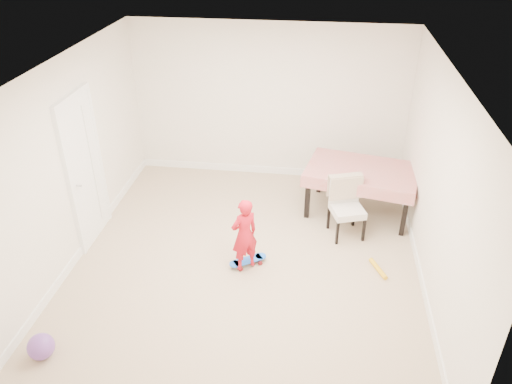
# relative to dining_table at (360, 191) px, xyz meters

# --- Properties ---
(ground) EXTENTS (5.00, 5.00, 0.00)m
(ground) POSITION_rel_dining_table_xyz_m (-1.51, -1.42, -0.37)
(ground) COLOR tan
(ground) RESTS_ON ground
(ceiling) EXTENTS (4.50, 5.00, 0.04)m
(ceiling) POSITION_rel_dining_table_xyz_m (-1.51, -1.42, 2.21)
(ceiling) COLOR white
(ceiling) RESTS_ON wall_back
(wall_back) EXTENTS (4.50, 0.04, 2.60)m
(wall_back) POSITION_rel_dining_table_xyz_m (-1.51, 1.06, 0.93)
(wall_back) COLOR white
(wall_back) RESTS_ON ground
(wall_front) EXTENTS (4.50, 0.04, 2.60)m
(wall_front) POSITION_rel_dining_table_xyz_m (-1.51, -3.90, 0.93)
(wall_front) COLOR white
(wall_front) RESTS_ON ground
(wall_left) EXTENTS (0.04, 5.00, 2.60)m
(wall_left) POSITION_rel_dining_table_xyz_m (-3.74, -1.42, 0.93)
(wall_left) COLOR white
(wall_left) RESTS_ON ground
(wall_right) EXTENTS (0.04, 5.00, 2.60)m
(wall_right) POSITION_rel_dining_table_xyz_m (0.72, -1.42, 0.93)
(wall_right) COLOR white
(wall_right) RESTS_ON ground
(door) EXTENTS (0.11, 0.94, 2.11)m
(door) POSITION_rel_dining_table_xyz_m (-3.74, -1.12, 0.65)
(door) COLOR white
(door) RESTS_ON ground
(baseboard_back) EXTENTS (4.50, 0.02, 0.12)m
(baseboard_back) POSITION_rel_dining_table_xyz_m (-1.51, 1.07, -0.31)
(baseboard_back) COLOR white
(baseboard_back) RESTS_ON ground
(baseboard_left) EXTENTS (0.02, 5.00, 0.12)m
(baseboard_left) POSITION_rel_dining_table_xyz_m (-3.75, -1.42, -0.31)
(baseboard_left) COLOR white
(baseboard_left) RESTS_ON ground
(baseboard_right) EXTENTS (0.02, 5.00, 0.12)m
(baseboard_right) POSITION_rel_dining_table_xyz_m (0.73, -1.42, -0.31)
(baseboard_right) COLOR white
(baseboard_right) RESTS_ON ground
(dining_table) EXTENTS (1.76, 1.30, 0.75)m
(dining_table) POSITION_rel_dining_table_xyz_m (0.00, 0.00, 0.00)
(dining_table) COLOR #AC0A09
(dining_table) RESTS_ON ground
(dining_chair) EXTENTS (0.64, 0.69, 0.88)m
(dining_chair) POSITION_rel_dining_table_xyz_m (-0.20, -0.64, 0.07)
(dining_chair) COLOR silver
(dining_chair) RESTS_ON ground
(skateboard) EXTENTS (0.54, 0.44, 0.08)m
(skateboard) POSITION_rel_dining_table_xyz_m (-1.48, -1.51, -0.33)
(skateboard) COLOR blue
(skateboard) RESTS_ON ground
(child) EXTENTS (0.44, 0.42, 1.01)m
(child) POSITION_rel_dining_table_xyz_m (-1.51, -1.59, 0.13)
(child) COLOR red
(child) RESTS_ON ground
(balloon) EXTENTS (0.28, 0.28, 0.28)m
(balloon) POSITION_rel_dining_table_xyz_m (-3.40, -3.32, -0.23)
(balloon) COLOR #7344A4
(balloon) RESTS_ON ground
(foam_toy) EXTENTS (0.22, 0.39, 0.06)m
(foam_toy) POSITION_rel_dining_table_xyz_m (0.21, -1.41, -0.34)
(foam_toy) COLOR yellow
(foam_toy) RESTS_ON ground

